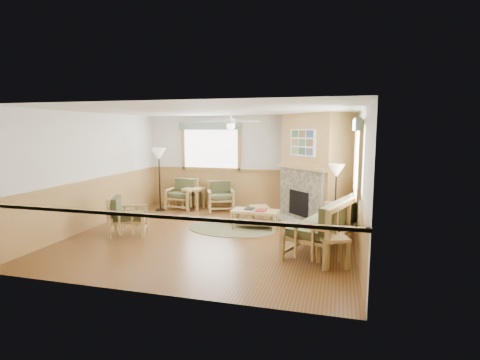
% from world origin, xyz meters
% --- Properties ---
extents(floor, '(6.00, 6.00, 0.01)m').
position_xyz_m(floor, '(0.00, 0.00, -0.01)').
color(floor, brown).
rests_on(floor, ground).
extents(ceiling, '(6.00, 6.00, 0.01)m').
position_xyz_m(ceiling, '(0.00, 0.00, 2.70)').
color(ceiling, white).
rests_on(ceiling, floor).
extents(wall_back, '(6.00, 0.02, 2.70)m').
position_xyz_m(wall_back, '(0.00, 3.00, 1.35)').
color(wall_back, white).
rests_on(wall_back, floor).
extents(wall_front, '(6.00, 0.02, 2.70)m').
position_xyz_m(wall_front, '(0.00, -3.00, 1.35)').
color(wall_front, white).
rests_on(wall_front, floor).
extents(wall_left, '(0.02, 6.00, 2.70)m').
position_xyz_m(wall_left, '(-3.00, 0.00, 1.35)').
color(wall_left, white).
rests_on(wall_left, floor).
extents(wall_right, '(0.02, 6.00, 2.70)m').
position_xyz_m(wall_right, '(3.00, 0.00, 1.35)').
color(wall_right, white).
rests_on(wall_right, floor).
extents(wainscot, '(6.00, 6.00, 1.10)m').
position_xyz_m(wainscot, '(0.00, 0.00, 0.55)').
color(wainscot, '#AC8246').
rests_on(wainscot, floor).
extents(fireplace, '(3.11, 3.11, 2.70)m').
position_xyz_m(fireplace, '(2.05, 2.05, 1.35)').
color(fireplace, '#AC8246').
rests_on(fireplace, floor).
extents(window_back, '(1.90, 0.16, 1.50)m').
position_xyz_m(window_back, '(-1.10, 2.96, 2.53)').
color(window_back, white).
rests_on(window_back, wall_back).
extents(window_right, '(0.16, 1.90, 1.50)m').
position_xyz_m(window_right, '(2.96, -0.20, 2.53)').
color(window_right, white).
rests_on(window_right, wall_right).
extents(ceiling_fan, '(1.59, 1.59, 0.36)m').
position_xyz_m(ceiling_fan, '(0.30, 0.30, 2.66)').
color(ceiling_fan, white).
rests_on(ceiling_fan, ceiling).
extents(sofa, '(2.40, 1.58, 1.02)m').
position_xyz_m(sofa, '(2.41, -0.29, 0.51)').
color(sofa, '#AA8A4F').
rests_on(sofa, floor).
extents(armchair_back_left, '(0.80, 0.80, 0.85)m').
position_xyz_m(armchair_back_left, '(-1.82, 2.41, 0.43)').
color(armchair_back_left, '#AA8A4F').
rests_on(armchair_back_left, floor).
extents(armchair_back_right, '(0.95, 0.95, 0.82)m').
position_xyz_m(armchair_back_right, '(-0.65, 2.51, 0.41)').
color(armchair_back_right, '#AA8A4F').
rests_on(armchair_back_right, floor).
extents(armchair_left, '(1.00, 1.00, 0.85)m').
position_xyz_m(armchair_left, '(-1.85, -0.41, 0.43)').
color(armchair_left, '#AA8A4F').
rests_on(armchair_left, floor).
extents(coffee_table, '(1.09, 0.57, 0.43)m').
position_xyz_m(coffee_table, '(0.74, 0.83, 0.22)').
color(coffee_table, '#AA8A4F').
rests_on(coffee_table, floor).
extents(end_table_chairs, '(0.59, 0.57, 0.60)m').
position_xyz_m(end_table_chairs, '(-1.50, 2.52, 0.30)').
color(end_table_chairs, '#AA8A4F').
rests_on(end_table_chairs, floor).
extents(end_table_sofa, '(0.59, 0.58, 0.52)m').
position_xyz_m(end_table_sofa, '(2.55, -1.24, 0.26)').
color(end_table_sofa, '#AA8A4F').
rests_on(end_table_sofa, floor).
extents(footstool, '(0.59, 0.59, 0.39)m').
position_xyz_m(footstool, '(0.69, 1.48, 0.20)').
color(footstool, '#AA8A4F').
rests_on(footstool, floor).
extents(braided_rug, '(2.07, 2.07, 0.01)m').
position_xyz_m(braided_rug, '(0.24, 0.59, 0.01)').
color(braided_rug, brown).
rests_on(braided_rug, floor).
extents(floor_lamp_left, '(0.50, 0.50, 1.79)m').
position_xyz_m(floor_lamp_left, '(-2.32, 2.02, 0.90)').
color(floor_lamp_left, black).
rests_on(floor_lamp_left, floor).
extents(floor_lamp_right, '(0.44, 0.44, 1.57)m').
position_xyz_m(floor_lamp_right, '(2.55, 0.74, 0.79)').
color(floor_lamp_right, black).
rests_on(floor_lamp_right, floor).
extents(book_red, '(0.22, 0.30, 0.03)m').
position_xyz_m(book_red, '(0.89, 0.78, 0.46)').
color(book_red, maroon).
rests_on(book_red, coffee_table).
extents(book_dark, '(0.22, 0.28, 0.03)m').
position_xyz_m(book_dark, '(0.59, 0.90, 0.46)').
color(book_dark, black).
rests_on(book_dark, coffee_table).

